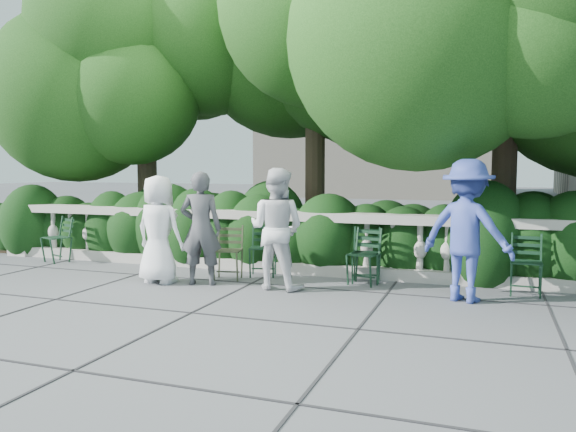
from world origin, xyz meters
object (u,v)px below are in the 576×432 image
(chair_e, at_px, (365,285))
(person_older_blue, at_px, (467,231))
(chair_b, at_px, (262,278))
(person_businessman, at_px, (159,230))
(person_casual_man, at_px, (276,229))
(chair_d, at_px, (525,298))
(chair_weathered, at_px, (226,281))
(person_woman_grey, at_px, (201,228))
(chair_a, at_px, (49,263))
(chair_c, at_px, (359,286))

(chair_e, xyz_separation_m, person_older_blue, (1.42, -0.53, 0.91))
(person_older_blue, bearing_deg, chair_b, 10.11)
(person_businessman, height_order, person_casual_man, person_casual_man)
(chair_b, relative_size, chair_e, 1.00)
(chair_b, height_order, chair_d, same)
(chair_weathered, relative_size, person_businessman, 0.53)
(chair_b, height_order, chair_weathered, same)
(person_woman_grey, height_order, person_casual_man, person_casual_man)
(chair_a, bearing_deg, chair_c, 21.43)
(chair_c, bearing_deg, chair_e, 79.02)
(chair_e, bearing_deg, person_woman_grey, -168.38)
(chair_e, distance_m, person_businessman, 3.14)
(chair_weathered, height_order, person_businessman, person_businessman)
(chair_b, relative_size, person_older_blue, 0.46)
(chair_b, relative_size, person_casual_man, 0.49)
(chair_a, xyz_separation_m, person_businessman, (2.81, -0.81, 0.80))
(chair_d, relative_size, chair_e, 1.00)
(chair_a, xyz_separation_m, person_casual_man, (4.58, -0.58, 0.85))
(chair_a, relative_size, chair_b, 1.00)
(chair_a, height_order, chair_d, same)
(chair_weathered, bearing_deg, person_businessman, -166.67)
(chair_b, distance_m, chair_c, 1.57)
(chair_d, relative_size, chair_weathered, 1.00)
(person_older_blue, bearing_deg, chair_d, -129.30)
(person_casual_man, bearing_deg, chair_weathered, -6.28)
(chair_e, height_order, person_woman_grey, person_woman_grey)
(chair_e, distance_m, chair_weathered, 2.07)
(chair_weathered, distance_m, person_woman_grey, 0.92)
(chair_weathered, bearing_deg, person_casual_man, -24.18)
(chair_c, bearing_deg, person_businessman, -154.37)
(chair_a, relative_size, chair_c, 1.00)
(chair_c, bearing_deg, chair_b, -172.66)
(chair_c, relative_size, chair_d, 1.00)
(person_casual_man, bearing_deg, chair_c, -148.61)
(chair_b, relative_size, chair_c, 1.00)
(chair_c, distance_m, person_older_blue, 1.78)
(chair_c, distance_m, chair_e, 0.14)
(person_businessman, xyz_separation_m, person_woman_grey, (0.64, 0.10, 0.03))
(chair_c, relative_size, person_older_blue, 0.46)
(chair_c, height_order, person_woman_grey, person_woman_grey)
(person_woman_grey, bearing_deg, chair_e, -176.58)
(person_older_blue, bearing_deg, chair_c, 4.19)
(person_older_blue, bearing_deg, chair_weathered, 18.23)
(chair_e, bearing_deg, chair_a, 173.27)
(chair_b, bearing_deg, person_casual_man, -66.40)
(chair_b, height_order, person_older_blue, person_older_blue)
(person_casual_man, bearing_deg, chair_b, -46.28)
(person_businessman, distance_m, person_woman_grey, 0.65)
(chair_a, distance_m, person_casual_man, 4.70)
(person_businessman, distance_m, person_older_blue, 4.34)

